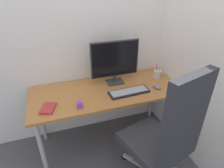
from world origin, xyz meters
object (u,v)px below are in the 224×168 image
notebook (48,108)px  desk_clamp_accessory (80,105)px  mouse (157,87)px  monitor (115,60)px  keyboard (129,92)px  pen_holder (157,74)px  office_chair (165,136)px

notebook → desk_clamp_accessory: (0.27, -0.06, 0.02)m
mouse → notebook: mouse is taller
monitor → notebook: (-0.73, -0.29, -0.25)m
keyboard → notebook: (-0.79, -0.02, -0.00)m
pen_holder → desk_clamp_accessory: size_ratio=2.74×
mouse → notebook: (-1.11, -0.02, -0.01)m
office_chair → pen_holder: (0.37, 0.79, 0.13)m
keyboard → notebook: bearing=-178.2°
keyboard → pen_holder: (0.45, 0.21, 0.03)m
monitor → keyboard: (0.06, -0.26, -0.25)m
monitor → keyboard: monitor is taller
monitor → notebook: bearing=-158.5°
keyboard → notebook: keyboard is taller
mouse → notebook: 1.11m
mouse → desk_clamp_accessory: bearing=173.1°
pen_holder → mouse: bearing=-120.7°
pen_holder → notebook: bearing=-169.1°
notebook → pen_holder: bearing=30.4°
office_chair → keyboard: bearing=97.8°
notebook → office_chair: bearing=-12.8°
office_chair → desk_clamp_accessory: 0.78m
desk_clamp_accessory → keyboard: bearing=9.7°
notebook → desk_clamp_accessory: desk_clamp_accessory is taller
monitor → pen_holder: size_ratio=3.05×
mouse → pen_holder: size_ratio=0.64×
notebook → desk_clamp_accessory: size_ratio=2.62×
office_chair → monitor: size_ratio=2.35×
office_chair → pen_holder: office_chair is taller
pen_holder → monitor: bearing=174.5°
monitor → desk_clamp_accessory: bearing=-142.4°
pen_holder → desk_clamp_accessory: (-0.97, -0.30, -0.01)m
office_chair → keyboard: 0.59m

